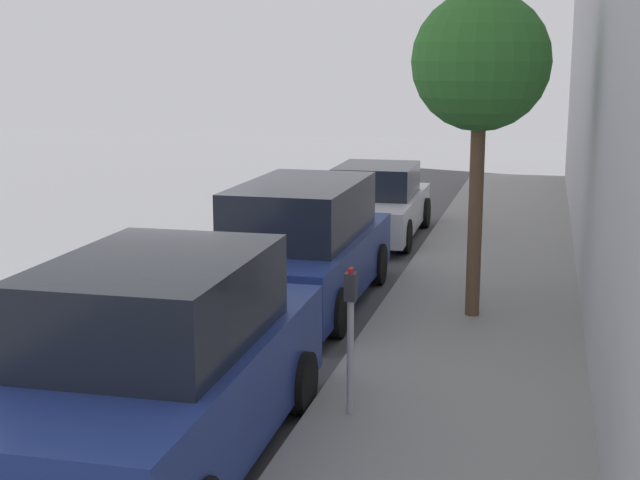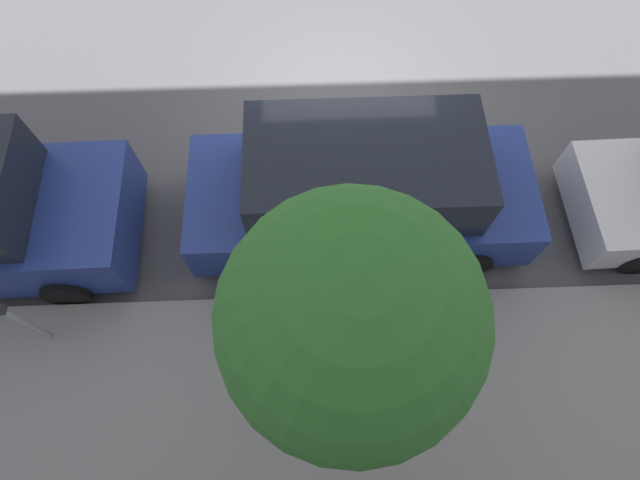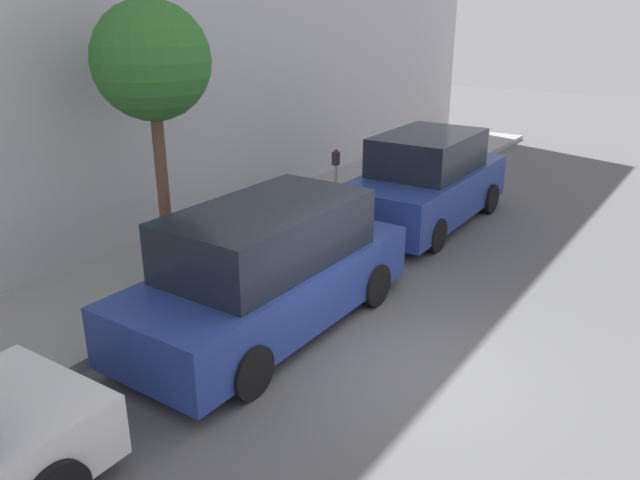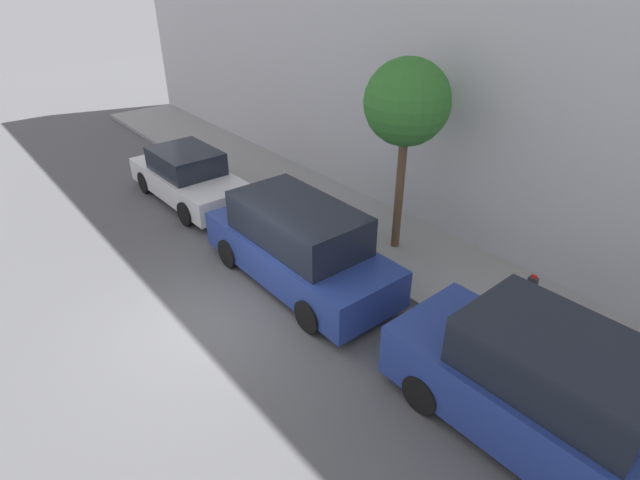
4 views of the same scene
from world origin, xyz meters
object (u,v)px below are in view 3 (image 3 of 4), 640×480
at_px(parked_suv_nearest, 426,182).
at_px(street_tree, 151,63).
at_px(parked_minivan_second, 269,270).
at_px(parking_meter_near, 336,177).

relative_size(parked_suv_nearest, street_tree, 1.08).
height_order(parked_minivan_second, street_tree, street_tree).
distance_m(parked_minivan_second, street_tree, 3.83).
xyz_separation_m(parked_suv_nearest, parking_meter_near, (1.52, 1.27, 0.15)).
bearing_deg(parked_minivan_second, street_tree, -10.11).
relative_size(parked_suv_nearest, parking_meter_near, 3.16).
bearing_deg(parked_suv_nearest, parked_minivan_second, 92.15).
bearing_deg(parked_minivan_second, parked_suv_nearest, -87.85).
bearing_deg(street_tree, parked_suv_nearest, -114.93).
xyz_separation_m(parked_suv_nearest, parked_minivan_second, (-0.21, 5.70, -0.01)).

